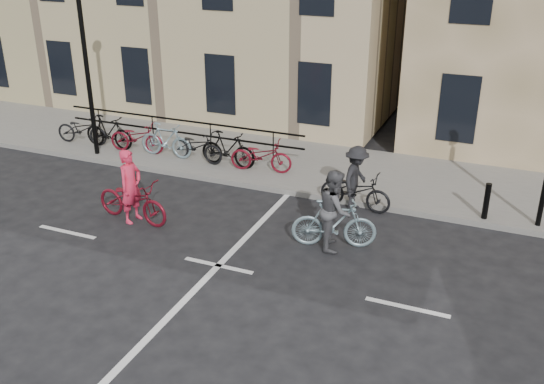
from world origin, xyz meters
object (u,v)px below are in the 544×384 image
at_px(cyclist_pink, 132,197).
at_px(cyclist_grey, 334,217).
at_px(cyclist_dark, 356,185).
at_px(lamp_post, 84,44).

xyz_separation_m(cyclist_pink, cyclist_grey, (4.89, 0.63, 0.11)).
height_order(cyclist_pink, cyclist_dark, cyclist_pink).
relative_size(cyclist_pink, cyclist_dark, 1.10).
relative_size(lamp_post, cyclist_grey, 2.69).
bearing_deg(lamp_post, cyclist_pink, -42.24).
relative_size(cyclist_grey, cyclist_dark, 1.02).
relative_size(lamp_post, cyclist_dark, 2.74).
height_order(lamp_post, cyclist_grey, lamp_post).
xyz_separation_m(cyclist_grey, cyclist_dark, (-0.10, 2.13, -0.08)).
relative_size(lamp_post, cyclist_pink, 2.50).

